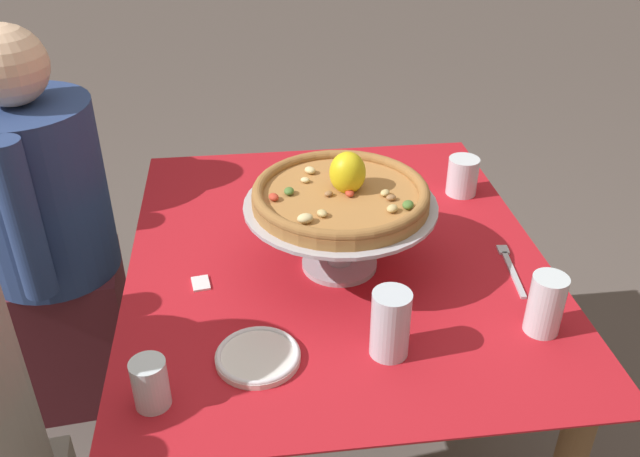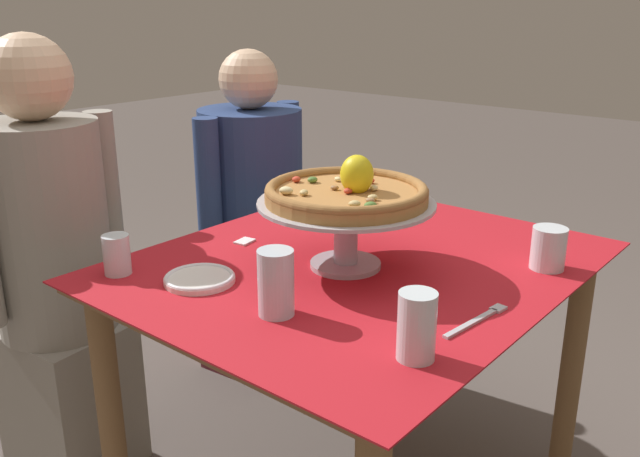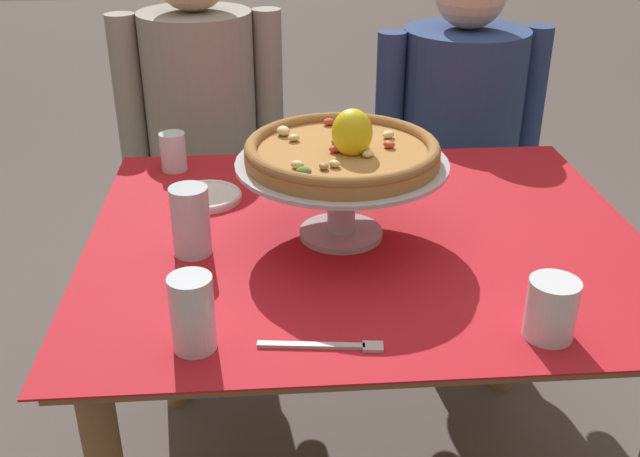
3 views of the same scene
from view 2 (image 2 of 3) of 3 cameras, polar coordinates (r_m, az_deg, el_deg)
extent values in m
cylinder|color=olive|center=(2.01, 20.33, -11.25)|extent=(0.06, 0.06, 0.69)
cylinder|color=olive|center=(1.77, -17.14, -15.28)|extent=(0.06, 0.06, 0.69)
cylinder|color=olive|center=(2.33, 2.40, -5.82)|extent=(0.06, 0.06, 0.69)
cube|color=olive|center=(1.63, 3.21, -3.25)|extent=(1.06, 0.88, 0.02)
cube|color=red|center=(1.63, 3.22, -2.78)|extent=(1.10, 0.92, 0.00)
cylinder|color=#B7B7C1|center=(1.59, 2.13, -3.01)|extent=(0.17, 0.17, 0.01)
cylinder|color=#B7B7C1|center=(1.56, 2.16, -0.43)|extent=(0.06, 0.06, 0.14)
cylinder|color=#B7B7C1|center=(1.54, 2.19, 2.15)|extent=(0.41, 0.41, 0.01)
cylinder|color=#AD753D|center=(1.53, 2.20, 2.72)|extent=(0.37, 0.37, 0.02)
torus|color=olive|center=(1.53, 2.21, 3.30)|extent=(0.37, 0.37, 0.02)
ellipsoid|color=beige|center=(1.63, 2.81, 4.42)|extent=(0.03, 0.03, 0.01)
ellipsoid|color=#C63D28|center=(1.60, -2.01, 4.16)|extent=(0.03, 0.03, 0.01)
ellipsoid|color=tan|center=(1.46, 4.45, 2.63)|extent=(0.03, 0.03, 0.01)
ellipsoid|color=#996B42|center=(1.44, 4.26, 2.39)|extent=(0.02, 0.02, 0.01)
ellipsoid|color=tan|center=(1.54, 3.66, 3.61)|extent=(0.04, 0.04, 0.02)
ellipsoid|color=#996B42|center=(1.54, 2.92, 3.65)|extent=(0.03, 0.03, 0.02)
ellipsoid|color=#996B42|center=(1.54, 1.23, 3.45)|extent=(0.02, 0.02, 0.01)
ellipsoid|color=#4C7533|center=(1.60, -0.63, 4.13)|extent=(0.03, 0.03, 0.01)
ellipsoid|color=#C63D28|center=(1.51, 2.38, 3.18)|extent=(0.02, 0.02, 0.01)
ellipsoid|color=beige|center=(1.61, 1.51, 4.17)|extent=(0.02, 0.02, 0.01)
ellipsoid|color=beige|center=(1.54, 4.56, 3.42)|extent=(0.03, 0.03, 0.01)
ellipsoid|color=tan|center=(1.41, 2.92, 2.09)|extent=(0.03, 0.03, 0.01)
ellipsoid|color=#C63D28|center=(1.60, 4.19, 4.05)|extent=(0.03, 0.03, 0.01)
ellipsoid|color=#4C7533|center=(1.40, 4.26, 1.95)|extent=(0.03, 0.03, 0.02)
ellipsoid|color=beige|center=(1.50, -2.86, 3.21)|extent=(0.03, 0.04, 0.02)
ellipsoid|color=tan|center=(1.49, -1.37, 3.04)|extent=(0.03, 0.03, 0.01)
ellipsoid|color=yellow|center=(1.52, 3.11, 4.55)|extent=(0.10, 0.10, 0.09)
cylinder|color=silver|center=(1.33, -3.72, -4.57)|extent=(0.07, 0.07, 0.13)
cylinder|color=silver|center=(1.34, -3.70, -5.59)|extent=(0.06, 0.06, 0.08)
cylinder|color=silver|center=(1.60, -16.70, -2.11)|extent=(0.06, 0.06, 0.09)
cylinder|color=silver|center=(1.61, -16.61, -3.09)|extent=(0.05, 0.05, 0.03)
cylinder|color=silver|center=(1.18, 8.13, -8.11)|extent=(0.07, 0.07, 0.12)
cylinder|color=silver|center=(1.19, 8.09, -8.87)|extent=(0.06, 0.06, 0.09)
cylinder|color=white|center=(1.65, 18.64, -1.58)|extent=(0.08, 0.08, 0.10)
cylinder|color=silver|center=(1.65, 18.57, -2.21)|extent=(0.07, 0.07, 0.06)
cylinder|color=white|center=(1.52, -10.08, -4.24)|extent=(0.16, 0.16, 0.01)
torus|color=white|center=(1.52, -10.09, -4.03)|extent=(0.15, 0.15, 0.01)
cube|color=#B7B7C1|center=(1.34, 12.57, -7.78)|extent=(0.17, 0.03, 0.01)
cube|color=#B7B7C1|center=(1.42, 14.74, -6.51)|extent=(0.03, 0.03, 0.01)
cube|color=white|center=(1.75, -6.35, -1.08)|extent=(0.05, 0.04, 0.00)
cube|color=gray|center=(2.14, -20.19, -13.05)|extent=(0.31, 0.35, 0.45)
cylinder|color=gray|center=(1.93, -21.85, -0.03)|extent=(0.34, 0.34, 0.57)
sphere|color=beige|center=(1.85, -23.33, 11.60)|extent=(0.22, 0.22, 0.22)
cylinder|color=gray|center=(2.03, -17.53, 2.58)|extent=(0.08, 0.08, 0.49)
cube|color=maroon|center=(2.52, -5.41, -6.51)|extent=(0.31, 0.35, 0.48)
cylinder|color=navy|center=(2.36, -5.76, 4.13)|extent=(0.38, 0.38, 0.48)
sphere|color=beige|center=(2.30, -6.04, 12.37)|extent=(0.20, 0.20, 0.20)
cylinder|color=navy|center=(2.19, -9.37, 3.85)|extent=(0.08, 0.08, 0.41)
cylinder|color=navy|center=(2.51, -2.65, 5.96)|extent=(0.08, 0.08, 0.41)
camera|label=1|loc=(1.12, -57.18, 24.49)|focal=37.72mm
camera|label=3|loc=(1.11, 63.82, 13.22)|focal=41.60mm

